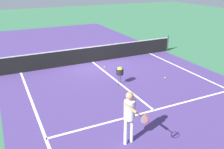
{
  "coord_description": "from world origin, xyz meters",
  "views": [
    {
      "loc": [
        -5.03,
        -13.11,
        4.74
      ],
      "look_at": [
        -0.93,
        -4.61,
        1.0
      ],
      "focal_mm": 39.35,
      "sensor_mm": 36.0,
      "label": 1
    }
  ],
  "objects_px": {
    "player_near": "(130,113)",
    "tennis_ball_mid_court": "(165,78)",
    "tennis_ball_near_net": "(105,67)",
    "ball_hopper": "(120,71)",
    "net": "(92,54)"
  },
  "relations": [
    {
      "from": "player_near",
      "to": "ball_hopper",
      "type": "relative_size",
      "value": 1.97
    },
    {
      "from": "ball_hopper",
      "to": "tennis_ball_near_net",
      "type": "xyz_separation_m",
      "value": [
        0.3,
        2.44,
        -0.64
      ]
    },
    {
      "from": "net",
      "to": "player_near",
      "type": "relative_size",
      "value": 6.49
    },
    {
      "from": "net",
      "to": "player_near",
      "type": "distance_m",
      "value": 7.96
    },
    {
      "from": "player_near",
      "to": "tennis_ball_near_net",
      "type": "bearing_deg",
      "value": 72.09
    },
    {
      "from": "ball_hopper",
      "to": "tennis_ball_near_net",
      "type": "height_order",
      "value": "ball_hopper"
    },
    {
      "from": "tennis_ball_mid_court",
      "to": "tennis_ball_near_net",
      "type": "bearing_deg",
      "value": 127.22
    },
    {
      "from": "net",
      "to": "ball_hopper",
      "type": "height_order",
      "value": "net"
    },
    {
      "from": "ball_hopper",
      "to": "tennis_ball_mid_court",
      "type": "xyz_separation_m",
      "value": [
        2.41,
        -0.34,
        -0.64
      ]
    },
    {
      "from": "net",
      "to": "tennis_ball_mid_court",
      "type": "distance_m",
      "value": 4.65
    },
    {
      "from": "ball_hopper",
      "to": "tennis_ball_mid_court",
      "type": "bearing_deg",
      "value": -7.91
    },
    {
      "from": "player_near",
      "to": "tennis_ball_mid_court",
      "type": "height_order",
      "value": "player_near"
    },
    {
      "from": "tennis_ball_mid_court",
      "to": "tennis_ball_near_net",
      "type": "distance_m",
      "value": 3.49
    },
    {
      "from": "player_near",
      "to": "tennis_ball_mid_court",
      "type": "bearing_deg",
      "value": 41.61
    },
    {
      "from": "ball_hopper",
      "to": "tennis_ball_mid_court",
      "type": "distance_m",
      "value": 2.52
    }
  ]
}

